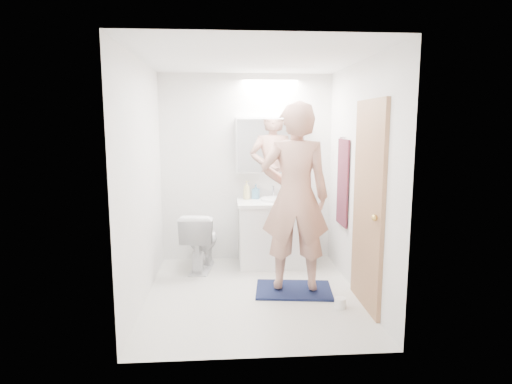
{
  "coord_description": "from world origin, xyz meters",
  "views": [
    {
      "loc": [
        -0.28,
        -4.31,
        1.78
      ],
      "look_at": [
        0.05,
        0.25,
        1.05
      ],
      "focal_mm": 30.3,
      "sensor_mm": 36.0,
      "label": 1
    }
  ],
  "objects": [
    {
      "name": "bath_rug",
      "position": [
        0.44,
        0.06,
        0.01
      ],
      "size": [
        0.86,
        0.64,
        0.02
      ],
      "primitive_type": "cube",
      "rotation": [
        0.0,
        0.0,
        -0.12
      ],
      "color": "#13163C",
      "rests_on": "floor"
    },
    {
      "name": "wall_front",
      "position": [
        0.0,
        -1.25,
        1.2
      ],
      "size": [
        2.5,
        0.0,
        2.5
      ],
      "primitive_type": "plane",
      "rotation": [
        -1.57,
        0.0,
        0.0
      ],
      "color": "white",
      "rests_on": "floor"
    },
    {
      "name": "wall_right",
      "position": [
        1.1,
        0.0,
        1.2
      ],
      "size": [
        0.0,
        2.5,
        2.5
      ],
      "primitive_type": "plane",
      "rotation": [
        1.57,
        0.0,
        -1.57
      ],
      "color": "white",
      "rests_on": "floor"
    },
    {
      "name": "door",
      "position": [
        1.08,
        -0.35,
        1.0
      ],
      "size": [
        0.04,
        0.8,
        2.0
      ],
      "primitive_type": "cube",
      "color": "tan",
      "rests_on": "wall_right"
    },
    {
      "name": "medicine_cabinet",
      "position": [
        0.3,
        1.18,
        1.5
      ],
      "size": [
        0.88,
        0.14,
        0.7
      ],
      "primitive_type": "cube",
      "color": "white",
      "rests_on": "wall_back"
    },
    {
      "name": "wall_left",
      "position": [
        -1.1,
        0.0,
        1.2
      ],
      "size": [
        0.0,
        2.5,
        2.5
      ],
      "primitive_type": "plane",
      "rotation": [
        1.57,
        0.0,
        1.57
      ],
      "color": "white",
      "rests_on": "floor"
    },
    {
      "name": "door_knob",
      "position": [
        1.04,
        -0.65,
        0.95
      ],
      "size": [
        0.06,
        0.06,
        0.06
      ],
      "primitive_type": "sphere",
      "color": "gold",
      "rests_on": "door"
    },
    {
      "name": "mirror_panel",
      "position": [
        0.3,
        1.1,
        1.5
      ],
      "size": [
        0.84,
        0.01,
        0.66
      ],
      "primitive_type": "cube",
      "color": "silver",
      "rests_on": "medicine_cabinet"
    },
    {
      "name": "wall_back",
      "position": [
        0.0,
        1.25,
        1.2
      ],
      "size": [
        2.5,
        0.0,
        2.5
      ],
      "primitive_type": "plane",
      "rotation": [
        1.57,
        0.0,
        0.0
      ],
      "color": "white",
      "rests_on": "floor"
    },
    {
      "name": "soap_bottle_a",
      "position": [
        -0.01,
        1.11,
        0.94
      ],
      "size": [
        0.13,
        0.13,
        0.24
      ],
      "primitive_type": "imported",
      "rotation": [
        0.0,
        0.0,
        0.73
      ],
      "color": "beige",
      "rests_on": "countertop"
    },
    {
      "name": "countertop",
      "position": [
        0.34,
        0.96,
        0.8
      ],
      "size": [
        0.95,
        0.58,
        0.04
      ],
      "primitive_type": "cube",
      "color": "white",
      "rests_on": "vanity_cabinet"
    },
    {
      "name": "towel",
      "position": [
        1.08,
        0.55,
        1.1
      ],
      "size": [
        0.02,
        0.42,
        1.0
      ],
      "primitive_type": "cube",
      "color": "#19133C",
      "rests_on": "wall_right"
    },
    {
      "name": "towel_hook",
      "position": [
        1.07,
        0.55,
        1.62
      ],
      "size": [
        0.07,
        0.02,
        0.02
      ],
      "primitive_type": "cylinder",
      "rotation": [
        0.0,
        1.57,
        0.0
      ],
      "color": "silver",
      "rests_on": "wall_right"
    },
    {
      "name": "person",
      "position": [
        0.44,
        0.06,
        1.02
      ],
      "size": [
        0.76,
        0.55,
        1.95
      ],
      "primitive_type": "imported",
      "rotation": [
        0.0,
        0.0,
        3.02
      ],
      "color": "tan",
      "rests_on": "bath_rug"
    },
    {
      "name": "ceiling",
      "position": [
        0.0,
        0.0,
        2.4
      ],
      "size": [
        2.5,
        2.5,
        0.0
      ],
      "primitive_type": "plane",
      "rotation": [
        3.14,
        0.0,
        0.0
      ],
      "color": "white",
      "rests_on": "floor"
    },
    {
      "name": "toilet_paper_roll",
      "position": [
        0.82,
        -0.4,
        0.05
      ],
      "size": [
        0.11,
        0.11,
        0.1
      ],
      "primitive_type": "cylinder",
      "color": "white",
      "rests_on": "floor"
    },
    {
      "name": "faucet",
      "position": [
        0.34,
        1.19,
        0.9
      ],
      "size": [
        0.02,
        0.02,
        0.16
      ],
      "primitive_type": "cylinder",
      "color": "silver",
      "rests_on": "countertop"
    },
    {
      "name": "soap_bottle_b",
      "position": [
        0.11,
        1.15,
        0.91
      ],
      "size": [
        0.11,
        0.11,
        0.19
      ],
      "primitive_type": "imported",
      "rotation": [
        0.0,
        0.0,
        -0.35
      ],
      "color": "#538DB1",
      "rests_on": "countertop"
    },
    {
      "name": "toilet",
      "position": [
        -0.59,
        0.85,
        0.36
      ],
      "size": [
        0.5,
        0.75,
        0.72
      ],
      "primitive_type": "imported",
      "rotation": [
        0.0,
        0.0,
        3.0
      ],
      "color": "white",
      "rests_on": "floor"
    },
    {
      "name": "floor",
      "position": [
        0.0,
        0.0,
        0.0
      ],
      "size": [
        2.5,
        2.5,
        0.0
      ],
      "primitive_type": "plane",
      "color": "silver",
      "rests_on": "ground"
    },
    {
      "name": "sink_basin",
      "position": [
        0.34,
        0.99,
        0.84
      ],
      "size": [
        0.36,
        0.36,
        0.03
      ],
      "primitive_type": "cylinder",
      "color": "white",
      "rests_on": "countertop"
    },
    {
      "name": "vanity_cabinet",
      "position": [
        0.34,
        0.96,
        0.39
      ],
      "size": [
        0.9,
        0.55,
        0.78
      ],
      "primitive_type": "cube",
      "color": "white",
      "rests_on": "floor"
    },
    {
      "name": "toothbrush_cup",
      "position": [
        0.61,
        1.12,
        0.87
      ],
      "size": [
        0.11,
        0.11,
        0.09
      ],
      "primitive_type": "imported",
      "rotation": [
        0.0,
        0.0,
        0.17
      ],
      "color": "#4473CC",
      "rests_on": "countertop"
    }
  ]
}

